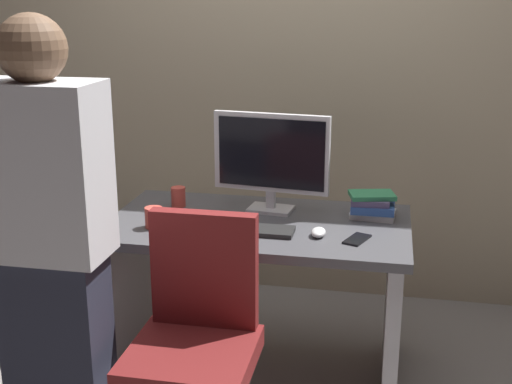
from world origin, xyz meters
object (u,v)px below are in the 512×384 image
office_chair (196,358)px  keyboard (243,229)px  desk (258,270)px  monitor (271,157)px  cell_phone (357,239)px  person_at_desk (51,257)px  mouse (318,232)px  cup_by_monitor (178,197)px  book_stack (372,206)px  cup_near_keyboard (154,217)px

office_chair → keyboard: 0.63m
desk → monitor: 0.51m
monitor → cell_phone: bearing=-37.2°
person_at_desk → cell_phone: bearing=34.5°
office_chair → desk: bearing=82.3°
monitor → mouse: bearing=-49.5°
person_at_desk → cell_phone: 1.21m
cup_by_monitor → cell_phone: bearing=-19.2°
cup_by_monitor → book_stack: size_ratio=0.42×
office_chair → cup_by_monitor: 0.96m
mouse → cup_by_monitor: 0.75m
office_chair → mouse: office_chair is taller
person_at_desk → book_stack: person_at_desk is taller
monitor → keyboard: 0.40m
monitor → mouse: monitor is taller
monitor → cup_near_keyboard: bearing=-144.1°
keyboard → monitor: bearing=78.5°
mouse → cup_by_monitor: cup_by_monitor is taller
monitor → cup_near_keyboard: (-0.45, -0.33, -0.21)m
desk → person_at_desk: 1.06m
person_at_desk → cup_near_keyboard: bearing=79.5°
keyboard → cup_near_keyboard: (-0.39, -0.03, 0.04)m
desk → cell_phone: cell_phone is taller
person_at_desk → cell_phone: person_at_desk is taller
desk → keyboard: bearing=-104.5°
keyboard → book_stack: bearing=29.5°
cup_near_keyboard → desk: bearing=21.4°
monitor → mouse: (0.25, -0.30, -0.24)m
monitor → cup_near_keyboard: size_ratio=5.99×
person_at_desk → mouse: bearing=40.1°
monitor → cell_phone: monitor is taller
book_stack → cell_phone: (-0.05, -0.31, -0.05)m
person_at_desk → cup_near_keyboard: person_at_desk is taller
cup_near_keyboard → cup_by_monitor: (0.01, 0.31, 0.00)m
desk → monitor: monitor is taller
cell_phone → monitor: bearing=163.9°
desk → person_at_desk: person_at_desk is taller
keyboard → cell_phone: 0.48m
cup_near_keyboard → cup_by_monitor: bearing=87.9°
desk → cup_by_monitor: 0.52m
office_chair → cell_phone: office_chair is taller
cup_near_keyboard → cup_by_monitor: cup_by_monitor is taller
office_chair → mouse: bearing=55.9°
desk → book_stack: book_stack is taller
keyboard → mouse: mouse is taller
office_chair → book_stack: (0.58, 0.84, 0.35)m
desk → cup_near_keyboard: cup_near_keyboard is taller
office_chair → book_stack: size_ratio=4.23×
mouse → cell_phone: mouse is taller
person_at_desk → book_stack: 1.43m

